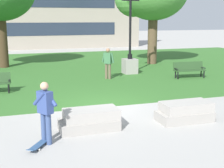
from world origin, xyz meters
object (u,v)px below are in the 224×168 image
object	(u,v)px
person_skateboarder	(45,109)
lamp_post_center	(130,57)
concrete_block_left	(185,112)
skateboard	(40,144)
park_bench_near_right	(189,69)
person_bystander_near_lawn	(108,62)
concrete_block_center	(90,120)

from	to	relation	value
person_skateboarder	lamp_post_center	size ratio (longest dim) A/B	0.35
concrete_block_left	skateboard	distance (m)	4.86
concrete_block_left	person_skateboarder	distance (m)	4.67
person_skateboarder	lamp_post_center	distance (m)	11.33
lamp_post_center	person_skateboarder	bearing A→B (deg)	-122.64
concrete_block_left	park_bench_near_right	world-z (taller)	park_bench_near_right
skateboard	person_bystander_near_lawn	world-z (taller)	person_bystander_near_lawn
lamp_post_center	skateboard	bearing A→B (deg)	-122.98
concrete_block_center	concrete_block_left	distance (m)	3.21
park_bench_near_right	person_bystander_near_lawn	bearing A→B (deg)	166.00
skateboard	lamp_post_center	world-z (taller)	lamp_post_center
skateboard	concrete_block_left	bearing A→B (deg)	8.66
person_bystander_near_lawn	park_bench_near_right	bearing A→B (deg)	-14.00
concrete_block_left	lamp_post_center	bearing A→B (deg)	80.42
concrete_block_center	concrete_block_left	xyz separation A→B (m)	(3.20, -0.17, 0.00)
person_bystander_near_lawn	person_skateboarder	bearing A→B (deg)	-117.54
park_bench_near_right	person_bystander_near_lawn	world-z (taller)	person_bystander_near_lawn
person_skateboarder	skateboard	size ratio (longest dim) A/B	1.78
concrete_block_center	park_bench_near_right	xyz separation A→B (m)	(7.41, 6.45, 0.23)
concrete_block_center	park_bench_near_right	distance (m)	9.82
park_bench_near_right	person_skateboarder	bearing A→B (deg)	-140.88
park_bench_near_right	lamp_post_center	bearing A→B (deg)	138.37
lamp_post_center	concrete_block_left	bearing A→B (deg)	-99.58
concrete_block_left	person_skateboarder	bearing A→B (deg)	-173.38
park_bench_near_right	skateboard	bearing A→B (deg)	-140.78
person_skateboarder	lamp_post_center	bearing A→B (deg)	57.36
skateboard	park_bench_near_right	xyz separation A→B (m)	(9.00, 7.35, 0.45)
park_bench_near_right	person_bystander_near_lawn	size ratio (longest dim) A/B	1.07
person_skateboarder	skateboard	xyz separation A→B (m)	(-0.21, -0.20, -0.89)
concrete_block_center	park_bench_near_right	world-z (taller)	park_bench_near_right
lamp_post_center	person_bystander_near_lawn	xyz separation A→B (m)	(-1.80, -1.27, -0.03)
concrete_block_left	person_bystander_near_lawn	size ratio (longest dim) A/B	1.05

